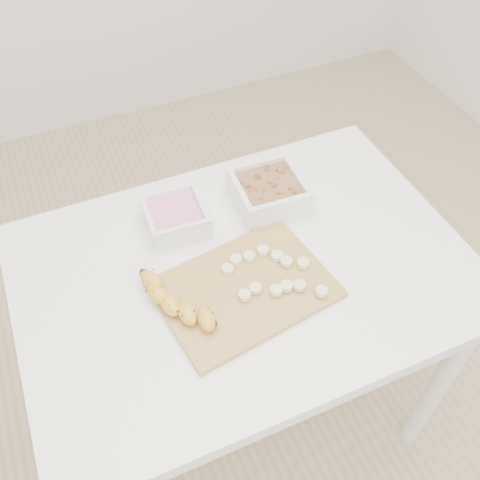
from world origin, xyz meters
name	(u,v)px	position (x,y,z in m)	size (l,w,h in m)	color
ground	(244,409)	(0.00, 0.00, 0.00)	(3.50, 3.50, 0.00)	#C6AD89
table	(245,292)	(0.00, 0.00, 0.65)	(1.00, 0.70, 0.75)	white
bowl_yogurt	(176,217)	(-0.10, 0.18, 0.78)	(0.14, 0.14, 0.06)	white
bowl_granola	(268,192)	(0.13, 0.16, 0.79)	(0.17, 0.17, 0.08)	white
cutting_board	(245,289)	(-0.03, -0.06, 0.76)	(0.36, 0.26, 0.01)	tan
banana	(178,302)	(-0.17, -0.05, 0.78)	(0.05, 0.20, 0.03)	gold
banana_slices	(271,273)	(0.04, -0.05, 0.77)	(0.18, 0.18, 0.02)	beige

